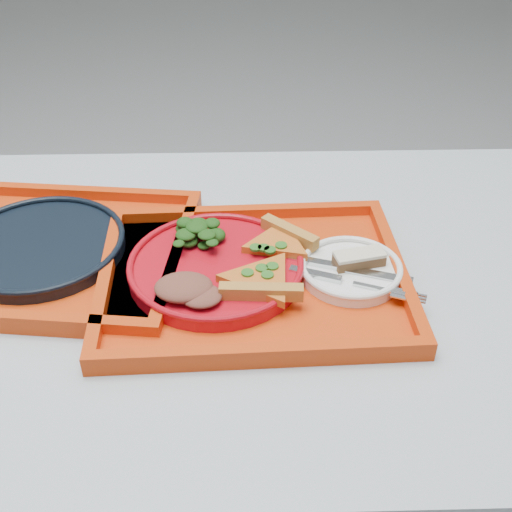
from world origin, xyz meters
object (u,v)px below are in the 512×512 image
object	(u,v)px
tray_main	(253,280)
dessert_bar	(359,259)
dinner_plate	(216,269)
tray_far	(43,254)
navy_plate	(41,247)

from	to	relation	value
tray_main	dessert_bar	bearing A→B (deg)	1.14
dinner_plate	dessert_bar	bearing A→B (deg)	-0.36
tray_far	dessert_bar	size ratio (longest dim) A/B	5.67
navy_plate	tray_far	bearing A→B (deg)	45.00
dinner_plate	dessert_bar	distance (m)	0.21
tray_far	navy_plate	distance (m)	0.01
dinner_plate	navy_plate	bearing A→B (deg)	166.94
tray_far	dinner_plate	distance (m)	0.28
dessert_bar	dinner_plate	bearing A→B (deg)	166.80
tray_far	dessert_bar	xyz separation A→B (m)	(0.49, -0.07, 0.03)
navy_plate	dessert_bar	size ratio (longest dim) A/B	3.28
dinner_plate	navy_plate	xyz separation A→B (m)	(-0.27, 0.06, -0.00)
tray_far	dinner_plate	xyz separation A→B (m)	(0.27, -0.06, 0.02)
dinner_plate	navy_plate	distance (m)	0.28
tray_main	tray_far	bearing A→B (deg)	165.37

